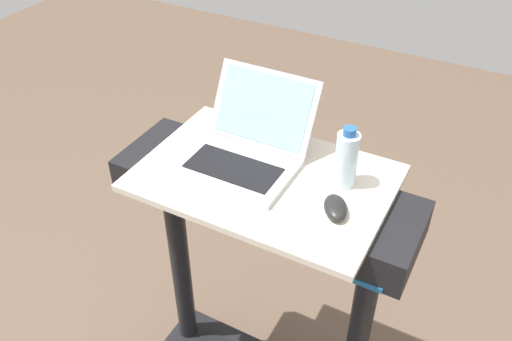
% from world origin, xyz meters
% --- Properties ---
extents(desk_board, '(0.70, 0.48, 0.02)m').
position_xyz_m(desk_board, '(0.00, 0.70, 1.08)').
color(desk_board, beige).
rests_on(desk_board, treadmill_base).
extents(laptop, '(0.32, 0.34, 0.22)m').
position_xyz_m(laptop, '(-0.08, 0.74, 1.13)').
color(laptop, '#B7B7BC').
rests_on(laptop, desk_board).
extents(computer_mouse, '(0.10, 0.12, 0.03)m').
position_xyz_m(computer_mouse, '(0.23, 0.65, 1.10)').
color(computer_mouse, black).
rests_on(computer_mouse, desk_board).
extents(water_bottle, '(0.06, 0.06, 0.18)m').
position_xyz_m(water_bottle, '(0.21, 0.77, 1.17)').
color(water_bottle, silver).
rests_on(water_bottle, desk_board).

